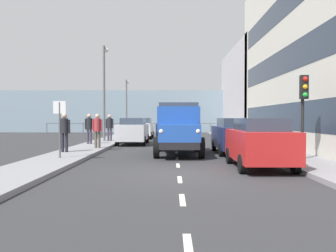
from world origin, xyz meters
The scene contains 21 objects.
ground_plane centered at (0.00, -10.18, 0.00)m, with size 80.00×80.00×0.00m, color #2D2D30.
sidewalk_left centered at (-4.77, -10.18, 0.07)m, with size 2.09×36.92×0.15m, color gray.
sidewalk_right centered at (4.77, -10.18, 0.07)m, with size 2.09×36.92×0.15m, color gray.
road_centreline_markings centered at (0.00, -9.73, 0.00)m, with size 0.12×33.08×0.01m.
building_terrace centered at (-8.93, -9.38, 5.65)m, with size 6.27×18.87×11.30m.
building_far_block centered at (-8.95, -25.24, 4.34)m, with size 6.26×14.79×8.69m.
sea_horizon centered at (0.00, -31.64, 2.50)m, with size 80.00×0.80×5.00m, color gray.
seawall_railing centered at (0.00, -28.04, 0.92)m, with size 28.08×0.08×1.20m.
truck_vintage_blue centered at (-0.08, -5.54, 1.18)m, with size 2.17×5.64×2.43m.
car_red_kerbside_near centered at (-2.77, -1.22, 0.89)m, with size 1.83×3.94×1.72m.
car_navy_kerbside_1 centered at (-2.77, -6.26, 0.90)m, with size 1.78×4.46×1.72m.
car_silver_oppositeside_0 centered at (2.77, -12.34, 0.90)m, with size 1.86×4.54×1.72m.
car_white_oppositeside_1 centered at (2.77, -19.00, 0.89)m, with size 1.86×3.98×1.72m.
pedestrian_with_bag centered at (5.19, -5.42, 1.21)m, with size 0.53×0.34×1.80m.
pedestrian_by_lamp centered at (4.15, -7.71, 1.21)m, with size 0.53×0.34×1.80m.
pedestrian_strolling centered at (5.28, -10.71, 1.23)m, with size 0.53×0.34×1.83m.
pedestrian_couple_b centered at (4.50, -13.37, 1.22)m, with size 0.53×0.34×1.81m.
traffic_light_near centered at (-4.80, -2.65, 2.47)m, with size 0.28×0.41×3.20m.
lamp_post_promenade centered at (4.89, -13.62, 4.04)m, with size 0.32×1.14×6.54m.
lamp_post_far centered at (4.95, -26.10, 3.51)m, with size 0.32×1.14×5.53m.
street_sign centered at (4.67, -3.07, 1.68)m, with size 0.50×0.07×2.25m.
Camera 1 is at (0.22, 11.01, 1.73)m, focal length 38.17 mm.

